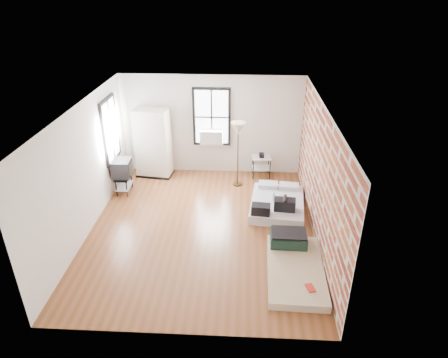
# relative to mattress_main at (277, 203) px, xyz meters

# --- Properties ---
(ground) EXTENTS (6.00, 6.00, 0.00)m
(ground) POSITION_rel_mattress_main_xyz_m (-1.74, -0.95, -0.15)
(ground) COLOR brown
(ground) RESTS_ON ground
(room_shell) EXTENTS (5.02, 6.02, 2.80)m
(room_shell) POSITION_rel_mattress_main_xyz_m (-1.51, -0.59, 1.59)
(room_shell) COLOR silver
(room_shell) RESTS_ON ground
(mattress_main) EXTENTS (1.42, 1.82, 0.55)m
(mattress_main) POSITION_rel_mattress_main_xyz_m (0.00, 0.00, 0.00)
(mattress_main) COLOR silver
(mattress_main) RESTS_ON ground
(mattress_bare) EXTENTS (1.12, 2.04, 0.43)m
(mattress_bare) POSITION_rel_mattress_main_xyz_m (0.19, -2.20, -0.02)
(mattress_bare) COLOR beige
(mattress_bare) RESTS_ON ground
(wardrobe) EXTENTS (1.05, 0.69, 1.94)m
(wardrobe) POSITION_rel_mattress_main_xyz_m (-3.36, 1.70, 0.82)
(wardrobe) COLOR black
(wardrobe) RESTS_ON ground
(side_table) EXTENTS (0.55, 0.46, 0.70)m
(side_table) POSITION_rel_mattress_main_xyz_m (-0.34, 1.77, 0.32)
(side_table) COLOR black
(side_table) RESTS_ON ground
(floor_lamp) EXTENTS (0.38, 0.38, 1.79)m
(floor_lamp) POSITION_rel_mattress_main_xyz_m (-1.00, 1.21, 1.39)
(floor_lamp) COLOR #2F230F
(floor_lamp) RESTS_ON ground
(tv_stand) EXTENTS (0.47, 0.66, 0.91)m
(tv_stand) POSITION_rel_mattress_main_xyz_m (-3.96, 0.66, 0.50)
(tv_stand) COLOR black
(tv_stand) RESTS_ON ground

